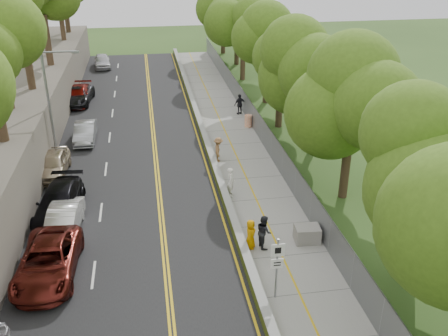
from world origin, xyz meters
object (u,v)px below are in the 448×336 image
Objects in this scene: streetlight at (52,99)px; concrete_block at (307,234)px; signpost at (277,262)px; person_far at (240,104)px; car_2 at (48,261)px; car_1 at (63,221)px; construction_barrel at (248,121)px; painter_0 at (251,234)px.

streetlight is 19.70m from concrete_block.
person_far is at bearing 82.78° from signpost.
signpost is at bearing -15.37° from car_2.
car_1 is (-12.85, 2.92, 0.29)m from concrete_block.
car_2 is at bearing -88.84° from car_1.
person_far reaches higher than car_1.
car_1 reaches higher than construction_barrel.
construction_barrel is 19.70m from car_1.
signpost is (11.51, -17.02, -2.68)m from streetlight.
construction_barrel is 0.63× the size of painter_0.
signpost is at bearing -124.15° from concrete_block.
car_2 is (-13.54, -18.27, 0.28)m from construction_barrel.
car_1 is at bearing 33.49° from person_far.
construction_barrel is at bearing 10.98° from painter_0.
streetlight is 10.78m from car_1.
streetlight is 4.29× the size of person_far.
person_far is at bearing 13.01° from painter_0.
streetlight is 2.58× the size of signpost.
car_2 is at bearing -126.55° from construction_barrel.
concrete_block is (-0.45, -17.45, -0.08)m from construction_barrel.
construction_barrel is 0.23× the size of car_1.
person_far is (14.66, 7.84, -3.66)m from streetlight.
painter_0 is (9.99, 0.70, 0.03)m from car_2.
signpost is 1.66× the size of person_far.
streetlight reaches higher than concrete_block.
painter_0 is at bearing -101.42° from construction_barrel.
person_far is at bearing 89.04° from concrete_block.
car_2 reaches higher than car_1.
concrete_block is 13.18m from car_1.
concrete_block is (14.31, -12.88, -4.15)m from streetlight.
painter_0 is at bearing -177.86° from concrete_block.
concrete_block is at bearing -91.47° from construction_barrel.
signpost is at bearing 62.82° from person_far.
painter_0 is (9.75, -3.04, 0.09)m from car_1.
painter_0 is (-3.55, -17.57, 0.31)m from construction_barrel.
concrete_block is at bearing 55.85° from signpost.
person_far is (3.45, 20.84, 0.11)m from painter_0.
construction_barrel is 3.30m from person_far.
painter_0 is at bearing 6.49° from car_2.
car_2 is (-10.29, 3.31, -1.12)m from signpost.
construction_barrel is at bearing 52.43° from car_1.
person_far reaches higher than construction_barrel.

